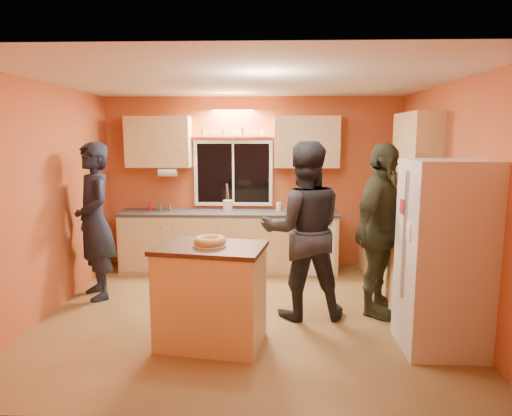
{
  "coord_description": "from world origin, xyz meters",
  "views": [
    {
      "loc": [
        0.28,
        -4.98,
        2.01
      ],
      "look_at": [
        0.1,
        0.4,
        1.16
      ],
      "focal_mm": 32.0,
      "sensor_mm": 36.0,
      "label": 1
    }
  ],
  "objects_px": {
    "refrigerator": "(444,257)",
    "person_left": "(95,221)",
    "island": "(211,294)",
    "person_center": "(303,231)",
    "person_right": "(380,230)"
  },
  "relations": [
    {
      "from": "refrigerator",
      "to": "person_left",
      "type": "bearing_deg",
      "value": 161.16
    },
    {
      "from": "refrigerator",
      "to": "island",
      "type": "height_order",
      "value": "refrigerator"
    },
    {
      "from": "person_center",
      "to": "person_right",
      "type": "bearing_deg",
      "value": -179.29
    },
    {
      "from": "person_left",
      "to": "person_right",
      "type": "bearing_deg",
      "value": 47.24
    },
    {
      "from": "refrigerator",
      "to": "person_center",
      "type": "distance_m",
      "value": 1.47
    },
    {
      "from": "refrigerator",
      "to": "person_right",
      "type": "height_order",
      "value": "person_right"
    },
    {
      "from": "refrigerator",
      "to": "island",
      "type": "xyz_separation_m",
      "value": [
        -2.19,
        0.02,
        -0.4
      ]
    },
    {
      "from": "refrigerator",
      "to": "person_left",
      "type": "xyz_separation_m",
      "value": [
        -3.79,
        1.29,
        0.07
      ]
    },
    {
      "from": "refrigerator",
      "to": "person_right",
      "type": "distance_m",
      "value": 0.94
    },
    {
      "from": "refrigerator",
      "to": "person_left",
      "type": "height_order",
      "value": "person_left"
    },
    {
      "from": "person_left",
      "to": "person_center",
      "type": "distance_m",
      "value": 2.59
    },
    {
      "from": "person_left",
      "to": "person_right",
      "type": "xyz_separation_m",
      "value": [
        3.4,
        -0.44,
        0.0
      ]
    },
    {
      "from": "refrigerator",
      "to": "person_left",
      "type": "relative_size",
      "value": 0.93
    },
    {
      "from": "person_right",
      "to": "person_left",
      "type": "bearing_deg",
      "value": 116.61
    },
    {
      "from": "refrigerator",
      "to": "island",
      "type": "distance_m",
      "value": 2.22
    }
  ]
}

